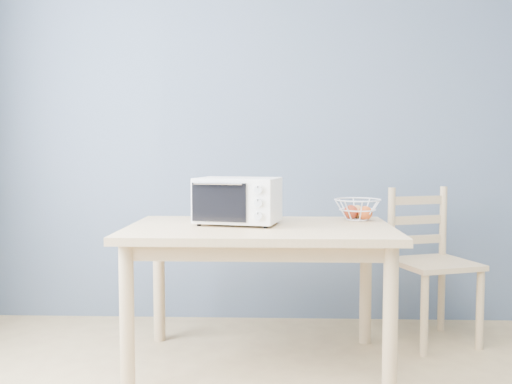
{
  "coord_description": "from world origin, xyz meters",
  "views": [
    {
      "loc": [
        -0.03,
        -1.6,
        1.14
      ],
      "look_at": [
        -0.14,
        1.4,
        0.93
      ],
      "focal_mm": 40.0,
      "sensor_mm": 36.0,
      "label": 1
    }
  ],
  "objects_px": {
    "toaster_oven": "(235,200)",
    "fruit_basket": "(358,209)",
    "dining_table": "(260,245)",
    "dining_chair": "(430,266)"
  },
  "relations": [
    {
      "from": "toaster_oven",
      "to": "fruit_basket",
      "type": "relative_size",
      "value": 1.71
    },
    {
      "from": "dining_table",
      "to": "fruit_basket",
      "type": "height_order",
      "value": "fruit_basket"
    },
    {
      "from": "toaster_oven",
      "to": "dining_chair",
      "type": "distance_m",
      "value": 1.29
    },
    {
      "from": "dining_table",
      "to": "dining_chair",
      "type": "relative_size",
      "value": 1.52
    },
    {
      "from": "fruit_basket",
      "to": "dining_chair",
      "type": "xyz_separation_m",
      "value": [
        0.46,
        0.17,
        -0.36
      ]
    },
    {
      "from": "dining_chair",
      "to": "toaster_oven",
      "type": "bearing_deg",
      "value": 179.23
    },
    {
      "from": "dining_table",
      "to": "fruit_basket",
      "type": "relative_size",
      "value": 4.95
    },
    {
      "from": "fruit_basket",
      "to": "dining_chair",
      "type": "bearing_deg",
      "value": 20.13
    },
    {
      "from": "toaster_oven",
      "to": "fruit_basket",
      "type": "height_order",
      "value": "toaster_oven"
    },
    {
      "from": "fruit_basket",
      "to": "dining_chair",
      "type": "distance_m",
      "value": 0.61
    }
  ]
}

